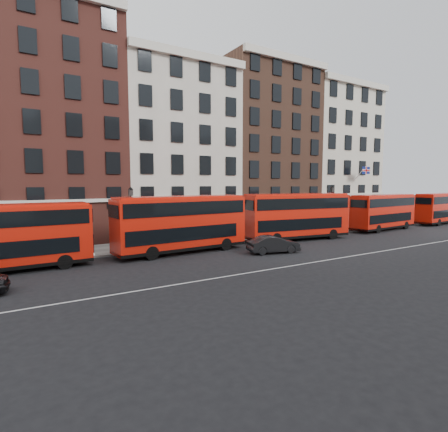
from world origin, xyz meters
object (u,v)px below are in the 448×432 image
bus_d (383,211)px  car_front (274,244)px  bus_e (440,208)px  traffic_light (369,209)px  bus_a (3,236)px  bus_b (181,223)px  bus_c (297,215)px

bus_d → car_front: bus_d is taller
bus_e → traffic_light: (-13.02, 2.02, 0.13)m
bus_a → car_front: bus_a is taller
bus_b → bus_e: 39.87m
bus_b → bus_d: (26.87, -0.00, -0.18)m
car_front → bus_b: bearing=71.1°
bus_b → bus_c: 12.72m
bus_b → bus_a: bearing=176.4°
bus_b → bus_c: (12.72, 0.01, -0.00)m
bus_c → bus_d: bus_c is taller
bus_b → bus_d: size_ratio=1.08×
bus_e → car_front: size_ratio=2.40×
bus_e → bus_b: bearing=175.3°
bus_a → bus_b: (12.44, -0.00, 0.16)m
bus_a → bus_c: size_ratio=0.93×
bus_a → bus_c: bearing=-1.9°
bus_a → bus_c: bus_c is taller
bus_d → bus_e: bus_d is taller
car_front → bus_c: bearing=-44.4°
bus_c → bus_d: size_ratio=1.08×
bus_b → traffic_light: size_ratio=3.46×
bus_d → traffic_light: bearing=86.3°
bus_b → bus_d: bus_b is taller
bus_a → bus_b: bus_b is taller
bus_c → bus_d: (14.15, -0.01, -0.18)m
bus_c → bus_d: bearing=7.6°
car_front → traffic_light: 21.31m
traffic_light → bus_a: bearing=-177.1°
bus_c → bus_e: size_ratio=1.09×
bus_c → car_front: (-6.24, -4.01, -1.80)m
bus_a → car_front: size_ratio=2.43×
car_front → traffic_light: (20.37, 6.03, 1.73)m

